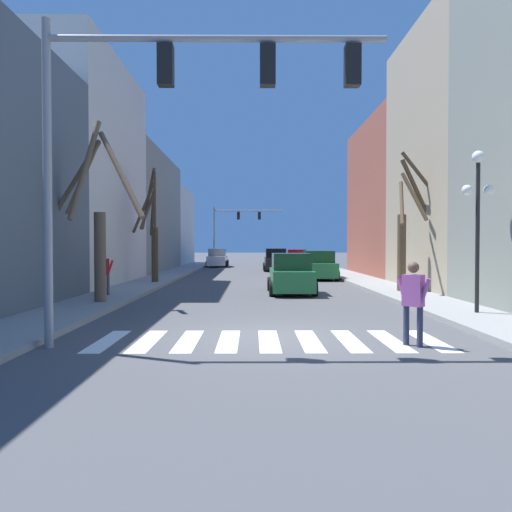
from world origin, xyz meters
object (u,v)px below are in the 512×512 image
Objects in this scene: car_driving_away_lane at (318,266)px; pedestrian_on_left_sidewalk at (413,296)px; traffic_signal_near at (170,104)px; street_tree_right_mid at (152,231)px; car_parked_left_far at (296,259)px; street_lamp_right_corner at (478,199)px; traffic_signal_far at (235,222)px; street_tree_left_far at (407,228)px; car_parked_left_near at (291,275)px; car_parked_right_near at (275,261)px; pedestrian_crossing_street at (104,270)px; street_tree_left_mid at (97,220)px; car_parked_left_mid at (218,258)px.

pedestrian_on_left_sidewalk is (-0.66, -20.12, 0.24)m from car_driving_away_lane.
traffic_signal_near is 16.85m from street_tree_right_mid.
car_parked_left_far is 22.10m from street_tree_right_mid.
street_lamp_right_corner is 5.76m from pedestrian_on_left_sidewalk.
car_driving_away_lane is 10.39m from street_tree_right_mid.
street_tree_left_far is (8.61, -33.40, -1.75)m from traffic_signal_far.
car_driving_away_lane is 9.06m from car_parked_left_near.
street_lamp_right_corner reaches higher than car_parked_right_near.
street_lamp_right_corner is 13.69m from pedestrian_crossing_street.
car_parked_left_near is 0.66× the size of street_tree_left_mid.
street_tree_right_mid is (-12.02, 5.26, 0.01)m from street_tree_left_far.
traffic_signal_far is 1.29× the size of street_tree_left_far.
street_tree_left_mid is (-12.00, 2.73, -0.50)m from street_lamp_right_corner.
car_parked_left_near is (5.06, -26.16, 0.00)m from car_parked_left_mid.
car_driving_away_lane is (6.00, -24.22, -3.78)m from traffic_signal_far.
car_parked_left_near is 11.51m from pedestrian_on_left_sidewalk.
pedestrian_on_left_sidewalk is 0.29× the size of street_tree_right_mid.
street_tree_right_mid is at bearing 174.69° from car_parked_left_mid.
traffic_signal_near is 3.98× the size of pedestrian_on_left_sidewalk.
car_parked_left_mid is 26.64m from car_parked_left_near.
car_parked_right_near is 2.49× the size of pedestrian_crossing_street.
car_parked_left_far is at bearing 72.06° from street_tree_left_mid.
traffic_signal_near is 8.13m from street_tree_left_mid.
street_tree_right_mid is (0.51, 6.95, 1.70)m from pedestrian_crossing_street.
car_parked_left_near is 0.69× the size of street_tree_left_far.
car_parked_left_mid is at bearing -101.83° from traffic_signal_far.
car_parked_left_mid is 2.80× the size of pedestrian_crossing_street.
street_lamp_right_corner is 1.15× the size of car_driving_away_lane.
pedestrian_on_left_sidewalk is at bearing -61.62° from street_tree_right_mid.
street_tree_right_mid is at bearing 134.71° from street_lamp_right_corner.
car_parked_left_mid is 30.84m from street_tree_left_mid.
street_tree_right_mid is at bearing -17.65° from pedestrian_on_left_sidewalk.
street_lamp_right_corner is at bearing -170.93° from car_driving_away_lane.
car_driving_away_lane is 0.69× the size of street_tree_left_far.
traffic_signal_far is at bearing 83.09° from street_tree_right_mid.
traffic_signal_near is 6.47m from pedestrian_on_left_sidewalk.
street_tree_left_mid is at bearing 144.58° from car_driving_away_lane.
traffic_signal_far is 4.57× the size of pedestrian_crossing_street.
street_tree_right_mid is (-1.98, -21.33, 2.04)m from car_parked_left_mid.
pedestrian_on_left_sidewalk is (5.34, -44.34, -3.54)m from traffic_signal_far.
street_tree_right_mid is (-9.41, -3.92, 2.03)m from car_driving_away_lane.
car_parked_right_near is at bearing 72.67° from street_tree_left_mid.
car_driving_away_lane is 0.87× the size of car_parked_left_mid.
street_lamp_right_corner is 9.17m from car_parked_left_near.
street_tree_left_far is at bearing -62.67° from pedestrian_on_left_sidewalk.
car_driving_away_lane is 10.24m from car_parked_right_near.
street_tree_left_mid is at bearing 118.09° from traffic_signal_near.
street_tree_left_mid reaches higher than street_lamp_right_corner.
car_parked_left_mid is at bearing 10.95° from car_parked_left_near.
street_tree_right_mid is at bearing 156.38° from street_tree_left_far.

